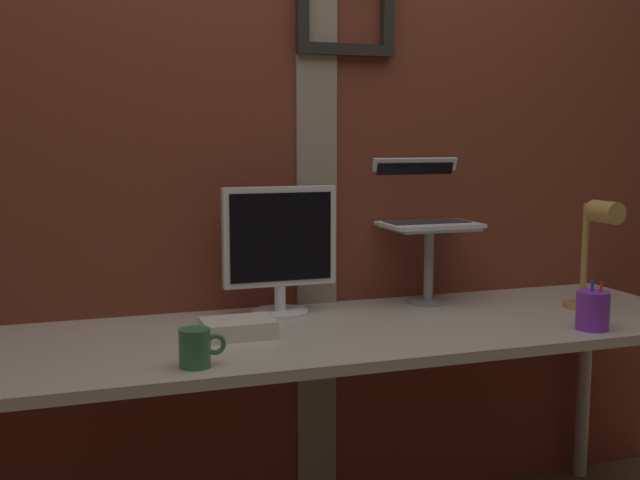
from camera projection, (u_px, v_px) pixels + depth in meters
brick_wall_back at (278, 134)px, 2.53m from camera, size 3.04×0.16×2.62m
desk at (331, 349)px, 2.25m from camera, size 2.37×0.70×0.74m
monitor at (280, 244)px, 2.39m from camera, size 0.36×0.18×0.40m
laptop_stand at (429, 252)px, 2.56m from camera, size 0.28×0.22×0.26m
laptop at (420, 205)px, 2.61m from camera, size 0.32×0.29×0.23m
desk_lamp at (596, 243)px, 2.43m from camera, size 0.12×0.20×0.36m
pen_cup at (593, 310)px, 2.22m from camera, size 0.09×0.09×0.15m
coffee_mug at (196, 348)px, 1.86m from camera, size 0.12×0.08×0.10m
paper_clutter_stack at (238, 328)px, 2.15m from camera, size 0.20×0.14×0.05m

